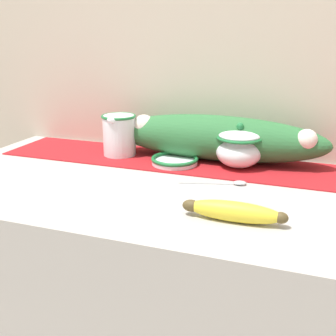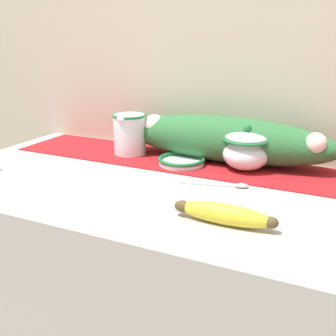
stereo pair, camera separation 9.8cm
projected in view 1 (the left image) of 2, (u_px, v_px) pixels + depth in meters
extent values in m
cube|color=#B7B2AD|center=(189.00, 336.00, 1.14)|extent=(1.35, 0.61, 0.86)
cube|color=beige|center=(227.00, 38.00, 1.19)|extent=(2.15, 0.04, 2.40)
cube|color=#A8191E|center=(211.00, 164.00, 1.17)|extent=(1.24, 0.22, 0.00)
cylinder|color=white|center=(119.00, 135.00, 1.24)|extent=(0.10, 0.10, 0.12)
torus|color=#1E7038|center=(119.00, 116.00, 1.22)|extent=(0.10, 0.10, 0.01)
torus|color=white|center=(128.00, 128.00, 1.29)|extent=(0.06, 0.01, 0.06)
ellipsoid|color=white|center=(112.00, 120.00, 1.19)|extent=(0.03, 0.02, 0.02)
ellipsoid|color=white|center=(239.00, 152.00, 1.13)|extent=(0.12, 0.12, 0.08)
torus|color=#1E7038|center=(240.00, 138.00, 1.12)|extent=(0.12, 0.12, 0.01)
ellipsoid|color=white|center=(240.00, 135.00, 1.12)|extent=(0.11, 0.11, 0.03)
sphere|color=#1E7038|center=(240.00, 126.00, 1.11)|extent=(0.02, 0.02, 0.02)
cylinder|color=white|center=(175.00, 162.00, 1.17)|extent=(0.13, 0.13, 0.01)
torus|color=#1E7038|center=(175.00, 159.00, 1.17)|extent=(0.13, 0.13, 0.01)
ellipsoid|color=yellow|center=(235.00, 212.00, 0.82)|extent=(0.19, 0.04, 0.04)
ellipsoid|color=brown|center=(191.00, 206.00, 0.84)|extent=(0.04, 0.02, 0.02)
ellipsoid|color=brown|center=(281.00, 218.00, 0.79)|extent=(0.03, 0.02, 0.02)
cube|color=#B7B7BC|center=(206.00, 183.00, 1.02)|extent=(0.13, 0.04, 0.00)
ellipsoid|color=#B7B7BC|center=(240.00, 183.00, 1.02)|extent=(0.04, 0.03, 0.01)
ellipsoid|color=#2D6B38|center=(216.00, 138.00, 1.19)|extent=(0.62, 0.14, 0.13)
sphere|color=silver|center=(144.00, 125.00, 1.24)|extent=(0.06, 0.06, 0.06)
sphere|color=silver|center=(171.00, 128.00, 1.22)|extent=(0.07, 0.07, 0.07)
sphere|color=silver|center=(200.00, 133.00, 1.18)|extent=(0.07, 0.07, 0.07)
sphere|color=silver|center=(230.00, 133.00, 1.17)|extent=(0.07, 0.07, 0.07)
sphere|color=silver|center=(262.00, 135.00, 1.12)|extent=(0.06, 0.06, 0.06)
sphere|color=silver|center=(307.00, 140.00, 1.09)|extent=(0.06, 0.06, 0.06)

